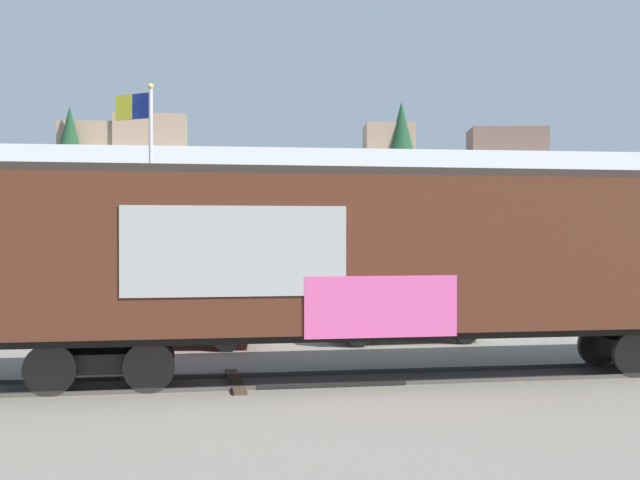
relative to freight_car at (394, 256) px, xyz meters
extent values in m
plane|color=slate|center=(0.41, 0.00, -2.39)|extent=(260.00, 260.00, 0.00)
cube|color=#4C4742|center=(0.03, -0.72, -2.35)|extent=(59.95, 2.53, 0.08)
cube|color=#4C4742|center=(-0.03, 0.72, -2.35)|extent=(59.95, 2.53, 0.08)
cube|color=#423323|center=(-3.10, -0.12, -2.36)|extent=(0.34, 2.51, 0.07)
cube|color=#472316|center=(0.00, 0.00, 0.07)|extent=(17.83, 3.59, 2.85)
cube|color=#2D2823|center=(0.00, 0.00, 1.62)|extent=(16.84, 1.08, 0.24)
cube|color=#999999|center=(-3.16, -1.58, 0.14)|extent=(3.90, 0.19, 1.57)
cube|color=#CC4C8C|center=(-0.56, -1.48, -0.85)|extent=(2.79, 0.14, 1.10)
cube|color=black|center=(0.00, 0.00, -1.45)|extent=(17.42, 2.28, 0.20)
cube|color=black|center=(-5.54, -0.22, -1.88)|extent=(2.15, 1.38, 0.36)
cylinder|color=black|center=(-6.36, -0.98, -1.93)|extent=(0.92, 0.16, 0.92)
cylinder|color=black|center=(-6.42, 0.46, -1.93)|extent=(0.92, 0.16, 0.92)
cylinder|color=black|center=(-4.66, -0.91, -1.93)|extent=(0.92, 0.16, 0.92)
cylinder|color=black|center=(-4.72, 0.53, -1.93)|extent=(0.92, 0.16, 0.92)
cylinder|color=black|center=(4.73, -0.53, -1.93)|extent=(0.92, 0.16, 0.92)
cylinder|color=black|center=(4.67, 0.91, -1.93)|extent=(0.92, 0.16, 0.92)
cylinder|color=silver|center=(-5.27, 9.55, 1.18)|extent=(0.12, 0.12, 7.14)
sphere|color=#D8CC66|center=(-5.27, 9.55, 4.83)|extent=(0.18, 0.18, 0.18)
cube|color=navy|center=(-5.84, 9.94, 4.27)|extent=(1.06, 0.73, 0.76)
cube|color=yellow|center=(-6.10, 10.12, 4.27)|extent=(0.54, 0.39, 0.76)
cube|color=silver|center=(0.41, 66.00, 2.45)|extent=(125.29, 29.21, 9.69)
cube|color=brown|center=(23.22, 57.24, 8.54)|extent=(7.34, 5.77, 2.49)
cube|color=#8C725B|center=(12.38, 57.24, 8.64)|extent=(4.60, 4.65, 2.67)
cube|color=#8C725B|center=(-8.23, 57.24, 8.83)|extent=(6.03, 4.63, 3.06)
cube|color=#8C725B|center=(-12.90, 57.24, 8.49)|extent=(5.84, 4.24, 2.38)
cone|color=#193D23|center=(13.07, 55.22, 9.53)|extent=(2.23, 2.23, 4.45)
cone|color=#193D23|center=(-14.50, 54.49, 9.00)|extent=(1.70, 1.70, 3.41)
cube|color=#B21E1E|center=(-4.67, 5.18, -1.75)|extent=(4.78, 2.15, 0.65)
cube|color=#2D333D|center=(-4.84, 5.20, -1.10)|extent=(2.10, 1.77, 0.64)
cylinder|color=black|center=(-3.03, 5.91, -2.07)|extent=(0.66, 0.27, 0.64)
cylinder|color=black|center=(-3.16, 4.21, -2.07)|extent=(0.66, 0.27, 0.64)
cylinder|color=black|center=(-6.19, 6.16, -2.07)|extent=(0.66, 0.27, 0.64)
cylinder|color=black|center=(-6.32, 4.45, -2.07)|extent=(0.66, 0.27, 0.64)
cube|color=silver|center=(1.47, 5.54, -1.72)|extent=(4.31, 2.09, 0.71)
cube|color=#2D333D|center=(1.24, 5.52, -1.00)|extent=(2.31, 1.76, 0.73)
cylinder|color=black|center=(2.83, 6.49, -2.07)|extent=(0.65, 0.27, 0.64)
cylinder|color=black|center=(2.95, 4.80, -2.07)|extent=(0.65, 0.27, 0.64)
cylinder|color=black|center=(-0.02, 6.28, -2.07)|extent=(0.65, 0.27, 0.64)
cylinder|color=black|center=(0.11, 4.59, -2.07)|extent=(0.65, 0.27, 0.64)
camera|label=1|loc=(-3.67, -16.28, 0.46)|focal=47.75mm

